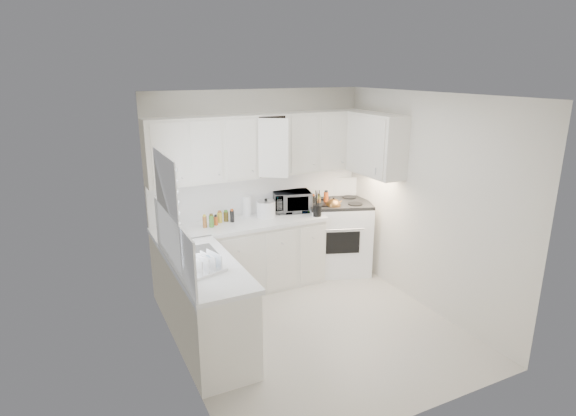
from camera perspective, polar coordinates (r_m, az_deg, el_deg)
floor at (r=5.55m, az=3.30°, el=-14.38°), size 3.20×3.20×0.00m
ceiling at (r=4.76m, az=3.83°, el=13.53°), size 3.20×3.20×0.00m
wall_back at (r=6.39m, az=-3.58°, el=2.50°), size 3.00×0.00×3.00m
wall_front at (r=3.80m, az=15.71°, el=-8.21°), size 3.00×0.00×3.00m
wall_left at (r=4.49m, az=-13.37°, el=-4.10°), size 0.00×3.20×3.20m
wall_right at (r=5.87m, az=16.39°, el=0.57°), size 0.00×3.20×3.20m
window_blinds at (r=4.74m, az=-14.32°, el=0.13°), size 0.06×0.96×1.06m
lower_cabinets_back at (r=6.25m, az=-5.68°, el=-6.08°), size 2.22×0.60×0.90m
lower_cabinets_left at (r=5.08m, az=-9.90°, el=-11.89°), size 0.60×1.60×0.90m
countertop_back at (r=6.08m, az=-5.77°, el=-1.98°), size 2.24×0.64×0.05m
countertop_left at (r=4.88m, az=-10.07°, el=-6.95°), size 0.64×1.62×0.05m
backsplash_back at (r=6.40m, az=-3.53°, el=1.83°), size 2.98×0.02×0.55m
backsplash_left at (r=4.70m, az=-13.76°, el=-4.15°), size 0.02×1.60×0.55m
upper_cabinets_back at (r=6.19m, az=-3.02°, el=3.96°), size 3.00×0.33×0.80m
upper_cabinets_right at (r=6.33m, az=10.45°, el=3.98°), size 0.33×0.90×0.80m
sink at (r=5.14m, az=-11.26°, el=-4.03°), size 0.42×0.38×0.30m
stove at (r=6.79m, az=6.03°, el=-2.25°), size 1.06×0.97×1.34m
tea_kettle at (r=6.45m, az=5.53°, el=0.38°), size 0.26×0.22×0.24m
frying_pan at (r=6.92m, az=6.67°, el=0.66°), size 0.35×0.46×0.04m
microwave at (r=6.46m, az=0.43°, el=1.08°), size 0.56×0.40×0.34m
rice_cooker at (r=6.25m, az=-2.70°, el=0.05°), size 0.29×0.29×0.25m
paper_towel at (r=6.30m, az=-5.02°, el=0.23°), size 0.12×0.12×0.27m
utensil_crock at (r=6.26m, az=3.58°, el=0.63°), size 0.15×0.15×0.37m
dish_rack at (r=4.64m, az=-10.17°, el=-6.52°), size 0.43×0.37×0.20m
spice_left_0 at (r=6.03m, az=-10.32°, el=-1.41°), size 0.06×0.06×0.13m
spice_left_1 at (r=5.97m, az=-9.39°, el=-1.55°), size 0.06×0.06×0.13m
spice_left_2 at (r=6.07m, az=-8.97°, el=-1.22°), size 0.06×0.06×0.13m
spice_left_3 at (r=6.01m, az=-8.03°, el=-1.36°), size 0.06×0.06×0.13m
spice_left_4 at (r=6.12m, az=-7.63°, el=-1.03°), size 0.06×0.06×0.13m
spice_left_5 at (r=6.06m, az=-6.68°, el=-1.17°), size 0.06×0.06×0.13m
sauce_right_0 at (r=6.57m, az=1.61°, el=0.63°), size 0.06×0.06×0.19m
sauce_right_1 at (r=6.54m, az=2.28°, el=0.55°), size 0.06×0.06×0.19m
sauce_right_2 at (r=6.62m, az=2.45°, el=0.74°), size 0.06×0.06×0.19m
sauce_right_3 at (r=6.59m, az=3.12°, el=0.67°), size 0.06×0.06×0.19m
sauce_right_4 at (r=6.67m, az=3.28°, el=0.86°), size 0.06×0.06×0.19m
sauce_right_5 at (r=6.65m, az=3.95°, el=0.79°), size 0.06×0.06×0.19m
sauce_right_6 at (r=6.72m, az=4.09°, el=0.97°), size 0.06×0.06×0.19m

